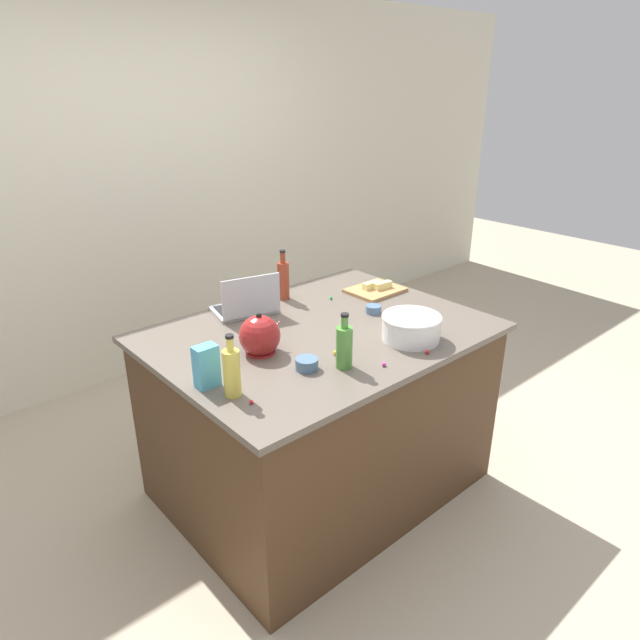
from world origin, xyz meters
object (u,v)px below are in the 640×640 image
object	(u,v)px
laptop	(246,305)
cutting_board	(375,290)
kettle	(260,336)
bottle_olive	(344,346)
butter_stick_left	(383,285)
ramekin_medium	(374,309)
bottle_soy	(283,279)
ramekin_small	(307,364)
candy_bag	(206,366)
butter_stick_right	(371,285)
bottle_oil	(232,371)
mixing_bowl_large	(411,327)

from	to	relation	value
laptop	cutting_board	world-z (taller)	laptop
laptop	kettle	distance (m)	0.46
bottle_olive	butter_stick_left	world-z (taller)	bottle_olive
ramekin_medium	bottle_soy	bearing A→B (deg)	115.22
kettle	cutting_board	size ratio (longest dim) A/B	0.73
ramekin_small	candy_bag	size ratio (longest dim) A/B	0.56
bottle_olive	butter_stick_left	distance (m)	0.94
kettle	ramekin_medium	distance (m)	0.70
bottle_olive	butter_stick_left	size ratio (longest dim) A/B	2.16
laptop	ramekin_medium	xyz separation A→B (m)	(0.49, -0.42, -0.03)
ramekin_medium	butter_stick_right	bearing A→B (deg)	45.98
bottle_oil	mixing_bowl_large	bearing A→B (deg)	-7.80
kettle	butter_stick_right	xyz separation A→B (m)	(0.92, 0.22, -0.04)
mixing_bowl_large	bottle_soy	size ratio (longest dim) A/B	1.01
candy_bag	butter_stick_right	bearing A→B (deg)	14.55
laptop	bottle_olive	bearing A→B (deg)	-92.17
bottle_olive	candy_bag	world-z (taller)	bottle_olive
laptop	butter_stick_right	distance (m)	0.74
bottle_oil	cutting_board	size ratio (longest dim) A/B	0.85
bottle_oil	butter_stick_left	size ratio (longest dim) A/B	2.25
butter_stick_left	ramekin_medium	bearing A→B (deg)	-145.40
laptop	kettle	size ratio (longest dim) A/B	1.65
cutting_board	candy_bag	world-z (taller)	candy_bag
kettle	candy_bag	world-z (taller)	kettle
butter_stick_left	butter_stick_right	bearing A→B (deg)	135.40
bottle_olive	cutting_board	size ratio (longest dim) A/B	0.81
laptop	kettle	world-z (taller)	laptop
butter_stick_right	candy_bag	distance (m)	1.29
laptop	bottle_olive	distance (m)	0.74
cutting_board	butter_stick_right	distance (m)	0.04
laptop	candy_bag	world-z (taller)	laptop
butter_stick_left	candy_bag	world-z (taller)	candy_bag
bottle_oil	ramekin_medium	world-z (taller)	bottle_oil
butter_stick_left	ramekin_small	size ratio (longest dim) A/B	1.16
bottle_olive	ramekin_medium	xyz separation A→B (m)	(0.52, 0.33, -0.08)
bottle_soy	kettle	world-z (taller)	bottle_soy
ramekin_small	mixing_bowl_large	bearing A→B (deg)	-9.97
kettle	butter_stick_left	xyz separation A→B (m)	(0.97, 0.18, -0.04)
bottle_olive	kettle	size ratio (longest dim) A/B	1.11
bottle_olive	laptop	bearing A→B (deg)	87.83
bottle_oil	butter_stick_right	bearing A→B (deg)	20.21
laptop	bottle_soy	bearing A→B (deg)	9.46
bottle_oil	candy_bag	bearing A→B (deg)	106.75
butter_stick_right	ramekin_medium	distance (m)	0.32
bottle_olive	ramekin_medium	distance (m)	0.62
laptop	mixing_bowl_large	bearing A→B (deg)	-62.98
bottle_olive	kettle	bearing A→B (deg)	118.32
laptop	bottle_soy	distance (m)	0.28
butter_stick_left	bottle_oil	bearing A→B (deg)	-162.32
cutting_board	butter_stick_right	size ratio (longest dim) A/B	2.66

